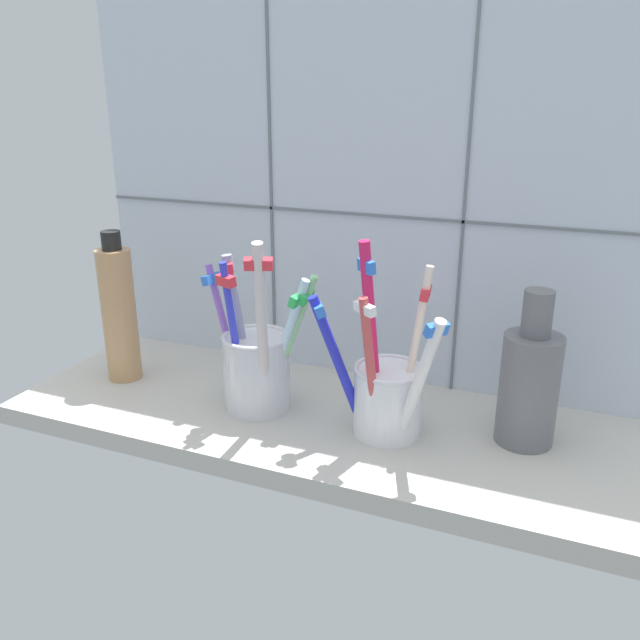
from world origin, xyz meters
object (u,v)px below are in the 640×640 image
(ceramic_vase, at_px, (529,383))
(soap_bottle, at_px, (120,312))
(toothbrush_cup_left, at_px, (257,363))
(toothbrush_cup_right, at_px, (387,390))

(ceramic_vase, relative_size, soap_bottle, 0.87)
(toothbrush_cup_left, height_order, soap_bottle, toothbrush_cup_left)
(toothbrush_cup_right, xyz_separation_m, soap_bottle, (-0.31, 0.01, 0.03))
(toothbrush_cup_left, relative_size, toothbrush_cup_right, 0.99)
(soap_bottle, bearing_deg, toothbrush_cup_right, -2.50)
(toothbrush_cup_right, distance_m, soap_bottle, 0.31)
(toothbrush_cup_left, relative_size, soap_bottle, 1.11)
(toothbrush_cup_right, relative_size, soap_bottle, 1.12)
(ceramic_vase, bearing_deg, soap_bottle, -176.98)
(ceramic_vase, xyz_separation_m, soap_bottle, (-0.43, -0.02, 0.02))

